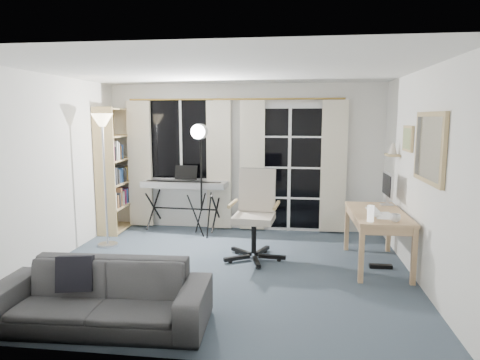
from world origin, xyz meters
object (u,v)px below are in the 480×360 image
keyboard_piano (184,185)px  desk (378,219)px  bookshelf (114,173)px  sofa (100,285)px  torchiere_lamp (103,140)px  office_chair (256,206)px  studio_light (200,145)px  monitor (388,186)px  mug (396,217)px

keyboard_piano → desk: 3.11m
bookshelf → sofa: size_ratio=1.04×
torchiere_lamp → office_chair: torchiere_lamp is taller
studio_light → sofa: 3.15m
keyboard_piano → office_chair: (1.28, -1.13, -0.07)m
bookshelf → studio_light: (1.52, -0.26, 0.49)m
monitor → torchiere_lamp: bearing=-179.7°
keyboard_piano → mug: size_ratio=12.39×
monitor → mug: (-0.10, -0.95, -0.21)m
studio_light → monitor: size_ratio=3.61×
keyboard_piano → studio_light: bearing=-38.9°
torchiere_lamp → desk: torchiere_lamp is taller
monitor → sofa: monitor is taller
desk → bookshelf: bearing=161.5°
office_chair → sofa: office_chair is taller
torchiere_lamp → mug: torchiere_lamp is taller
torchiere_lamp → sofa: bearing=-66.7°
office_chair → sofa: 2.45m
sofa → office_chair: bearing=58.0°
monitor → sofa: (-2.94, -2.40, -0.58)m
bookshelf → sofa: bearing=-70.3°
torchiere_lamp → desk: bearing=-5.5°
bookshelf → keyboard_piano: (1.18, 0.04, -0.20)m
studio_light → desk: (2.49, -1.00, -0.84)m
desk → mug: mug is taller
studio_light → mug: (2.59, -1.50, -0.70)m
torchiere_lamp → office_chair: size_ratio=1.62×
bookshelf → torchiere_lamp: (0.27, -0.90, 0.58)m
keyboard_piano → mug: keyboard_piano is taller
mug → sofa: size_ratio=0.06×
keyboard_piano → mug: bearing=-28.8°
keyboard_piano → studio_light: size_ratio=0.78×
keyboard_piano → studio_light: 0.81m
sofa → desk: bearing=32.9°
desk → sofa: (-2.74, -1.95, -0.23)m
torchiere_lamp → keyboard_piano: torchiere_lamp is taller
torchiere_lamp → sofa: torchiere_lamp is taller
studio_light → monitor: (2.69, -0.55, -0.49)m
torchiere_lamp → mug: 4.01m
keyboard_piano → mug: 3.43m
desk → mug: bearing=-79.7°
desk → monitor: (0.20, 0.45, 0.35)m
bookshelf → torchiere_lamp: bookshelf is taller
office_chair → mug: 1.78m
desk → monitor: 0.60m
torchiere_lamp → desk: (3.74, -0.36, -0.93)m
keyboard_piano → sofa: keyboard_piano is taller
torchiere_lamp → office_chair: bearing=-5.1°
mug → office_chair: bearing=158.0°
torchiere_lamp → mug: bearing=-12.6°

